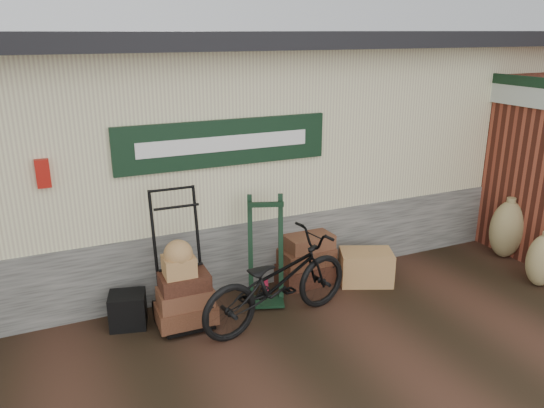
# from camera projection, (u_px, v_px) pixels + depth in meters

# --- Properties ---
(ground) EXTENTS (80.00, 80.00, 0.00)m
(ground) POSITION_uv_depth(u_px,v_px,m) (282.00, 322.00, 6.12)
(ground) COLOR black
(ground) RESTS_ON ground
(station_building) EXTENTS (14.40, 4.10, 3.20)m
(station_building) POSITION_uv_depth(u_px,v_px,m) (204.00, 142.00, 7.98)
(station_building) COLOR #4C4C47
(station_building) RESTS_ON ground
(brick_outbuilding) EXTENTS (1.71, 4.51, 2.62)m
(brick_outbuilding) POSITION_uv_depth(u_px,v_px,m) (512.00, 154.00, 8.59)
(brick_outbuilding) COLOR maroon
(brick_outbuilding) RESTS_ON ground
(porter_trolley) EXTENTS (0.81, 0.61, 1.59)m
(porter_trolley) POSITION_uv_depth(u_px,v_px,m) (179.00, 257.00, 5.93)
(porter_trolley) COLOR black
(porter_trolley) RESTS_ON ground
(green_barrow) EXTENTS (0.59, 0.55, 1.34)m
(green_barrow) POSITION_uv_depth(u_px,v_px,m) (266.00, 250.00, 6.43)
(green_barrow) COLOR black
(green_barrow) RESTS_ON ground
(suitcase_stack) EXTENTS (0.79, 0.51, 0.68)m
(suitcase_stack) POSITION_uv_depth(u_px,v_px,m) (306.00, 258.00, 7.01)
(suitcase_stack) COLOR #321810
(suitcase_stack) RESTS_ON ground
(wicker_hamper) EXTENTS (0.80, 0.67, 0.44)m
(wicker_hamper) POSITION_uv_depth(u_px,v_px,m) (366.00, 267.00, 7.03)
(wicker_hamper) COLOR olive
(wicker_hamper) RESTS_ON ground
(black_trunk) EXTENTS (0.47, 0.43, 0.40)m
(black_trunk) POSITION_uv_depth(u_px,v_px,m) (128.00, 310.00, 6.00)
(black_trunk) COLOR black
(black_trunk) RESTS_ON ground
(bicycle) EXTENTS (1.05, 2.06, 1.14)m
(bicycle) POSITION_uv_depth(u_px,v_px,m) (277.00, 277.00, 5.97)
(bicycle) COLOR black
(bicycle) RESTS_ON ground
(burlap_sack_left) EXTENTS (0.55, 0.47, 0.86)m
(burlap_sack_left) POSITION_uv_depth(u_px,v_px,m) (507.00, 229.00, 7.78)
(burlap_sack_left) COLOR olive
(burlap_sack_left) RESTS_ON ground
(burlap_sack_right) EXTENTS (0.44, 0.37, 0.71)m
(burlap_sack_right) POSITION_uv_depth(u_px,v_px,m) (542.00, 260.00, 6.91)
(burlap_sack_right) COLOR olive
(burlap_sack_right) RESTS_ON ground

